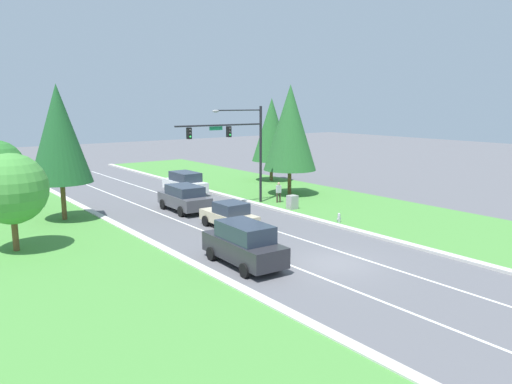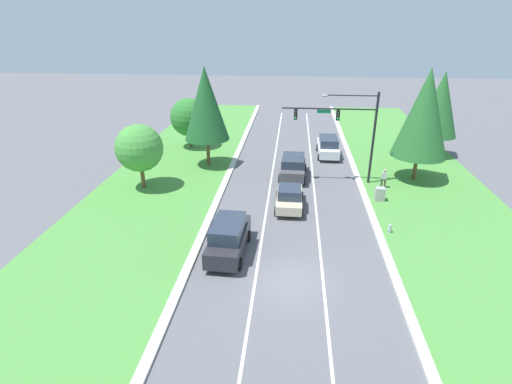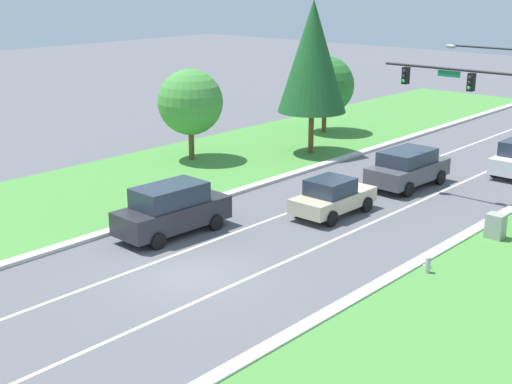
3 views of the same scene
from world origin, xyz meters
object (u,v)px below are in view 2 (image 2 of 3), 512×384
at_px(conifer_mid_left_tree, 206,104).
at_px(white_suv, 328,146).
at_px(traffic_signal_mast, 347,124).
at_px(oak_near_left_tree, 139,148).
at_px(graphite_suv, 293,166).
at_px(champagne_sedan, 290,197).
at_px(pedestrian, 384,178).
at_px(fire_hydrant, 390,229).
at_px(utility_cabinet, 380,194).
at_px(conifer_near_right_tree, 424,113).
at_px(charcoal_suv, 228,237).
at_px(conifer_far_right_tree, 440,104).
at_px(oak_far_left_tree, 189,117).

bearing_deg(conifer_mid_left_tree, white_suv, 19.34).
height_order(traffic_signal_mast, oak_near_left_tree, traffic_signal_mast).
height_order(graphite_suv, champagne_sedan, graphite_suv).
xyz_separation_m(pedestrian, fire_hydrant, (-1.02, -7.52, -0.59)).
xyz_separation_m(white_suv, pedestrian, (3.90, -8.11, -0.05)).
relative_size(white_suv, utility_cabinet, 4.47).
height_order(white_suv, conifer_near_right_tree, conifer_near_right_tree).
bearing_deg(fire_hydrant, oak_near_left_tree, 162.63).
xyz_separation_m(champagne_sedan, utility_cabinet, (6.80, 1.83, -0.30)).
relative_size(charcoal_suv, conifer_far_right_tree, 0.61).
bearing_deg(conifer_mid_left_tree, oak_near_left_tree, -125.45).
distance_m(graphite_suv, fire_hydrant, 11.34).
distance_m(charcoal_suv, fire_hydrant, 10.53).
bearing_deg(charcoal_suv, conifer_near_right_tree, 45.27).
distance_m(oak_near_left_tree, conifer_far_right_tree, 28.25).
xyz_separation_m(traffic_signal_mast, white_suv, (-0.72, 7.08, -4.08)).
relative_size(white_suv, oak_far_left_tree, 0.93).
distance_m(traffic_signal_mast, charcoal_suv, 14.73).
xyz_separation_m(conifer_far_right_tree, oak_far_left_tree, (-24.83, 0.34, -1.92)).
distance_m(fire_hydrant, conifer_near_right_tree, 11.85).
distance_m(graphite_suv, utility_cabinet, 7.94).
distance_m(white_suv, fire_hydrant, 15.91).
height_order(oak_near_left_tree, oak_far_left_tree, oak_near_left_tree).
bearing_deg(conifer_near_right_tree, champagne_sedan, -148.17).
height_order(utility_cabinet, conifer_near_right_tree, conifer_near_right_tree).
xyz_separation_m(traffic_signal_mast, utility_cabinet, (2.43, -3.53, -4.52)).
xyz_separation_m(graphite_suv, white_suv, (3.46, 6.25, -0.02)).
xyz_separation_m(white_suv, utility_cabinet, (3.16, -10.61, -0.44)).
height_order(champagne_sedan, pedestrian, champagne_sedan).
relative_size(conifer_far_right_tree, oak_far_left_tree, 1.59).
height_order(graphite_suv, utility_cabinet, graphite_suv).
xyz_separation_m(utility_cabinet, fire_hydrant, (-0.28, -5.02, -0.20)).
height_order(graphite_suv, conifer_near_right_tree, conifer_near_right_tree).
relative_size(fire_hydrant, conifer_far_right_tree, 0.08).
distance_m(white_suv, oak_near_left_tree, 18.58).
xyz_separation_m(traffic_signal_mast, charcoal_suv, (-7.83, -11.82, -3.99)).
height_order(pedestrian, oak_near_left_tree, oak_near_left_tree).
bearing_deg(conifer_far_right_tree, conifer_mid_left_tree, -166.95).
distance_m(utility_cabinet, conifer_mid_left_tree, 16.82).
distance_m(white_suv, conifer_mid_left_tree, 12.99).
distance_m(oak_near_left_tree, conifer_mid_left_tree, 7.60).
xyz_separation_m(oak_near_left_tree, conifer_mid_left_tree, (4.18, 5.88, 2.41)).
distance_m(pedestrian, fire_hydrant, 7.62).
height_order(conifer_far_right_tree, oak_far_left_tree, conifer_far_right_tree).
xyz_separation_m(fire_hydrant, conifer_mid_left_tree, (-14.25, 11.64, 5.48)).
height_order(pedestrian, fire_hydrant, pedestrian).
bearing_deg(oak_far_left_tree, conifer_far_right_tree, -0.78).
bearing_deg(white_suv, conifer_mid_left_tree, -160.66).
xyz_separation_m(champagne_sedan, oak_near_left_tree, (-11.91, 2.57, 2.57)).
bearing_deg(utility_cabinet, pedestrian, 73.53).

